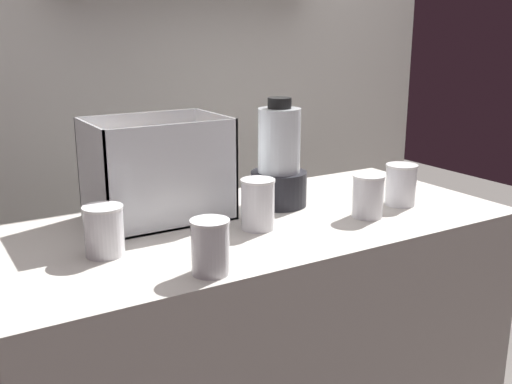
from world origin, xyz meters
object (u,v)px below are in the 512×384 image
at_px(blender_pitcher, 279,163).
at_px(juice_cup_beet_far_right, 401,188).
at_px(juice_cup_mango_left, 210,250).
at_px(juice_cup_carrot_right, 368,198).
at_px(juice_cup_orange_far_left, 104,232).
at_px(carrot_display_bin, 158,187).
at_px(juice_cup_mango_middle, 258,208).

bearing_deg(blender_pitcher, juice_cup_beet_far_right, -30.65).
xyz_separation_m(juice_cup_mango_left, juice_cup_carrot_right, (0.55, 0.13, 0.00)).
bearing_deg(blender_pitcher, juice_cup_orange_far_left, -166.80).
relative_size(carrot_display_bin, juice_cup_carrot_right, 3.05).
bearing_deg(juice_cup_carrot_right, carrot_display_bin, 149.97).
xyz_separation_m(carrot_display_bin, juice_cup_carrot_right, (0.49, -0.28, -0.03)).
distance_m(juice_cup_orange_far_left, juice_cup_beet_far_right, 0.87).
bearing_deg(juice_cup_beet_far_right, blender_pitcher, 149.35).
bearing_deg(juice_cup_beet_far_right, carrot_display_bin, 159.42).
relative_size(carrot_display_bin, blender_pitcher, 1.14).
bearing_deg(juice_cup_mango_middle, blender_pitcher, 42.86).
height_order(carrot_display_bin, juice_cup_carrot_right, carrot_display_bin).
bearing_deg(juice_cup_mango_left, juice_cup_mango_middle, 39.84).
bearing_deg(juice_cup_mango_left, carrot_display_bin, 82.52).
distance_m(juice_cup_orange_far_left, juice_cup_carrot_right, 0.71).
distance_m(juice_cup_mango_middle, juice_cup_carrot_right, 0.32).
bearing_deg(juice_cup_orange_far_left, juice_cup_mango_left, -54.37).
xyz_separation_m(carrot_display_bin, juice_cup_mango_middle, (0.18, -0.22, -0.03)).
bearing_deg(juice_cup_orange_far_left, blender_pitcher, 13.20).
relative_size(juice_cup_mango_middle, juice_cup_beet_far_right, 1.09).
bearing_deg(juice_cup_mango_middle, juice_cup_mango_left, -140.16).
relative_size(carrot_display_bin, juice_cup_mango_middle, 2.73).
relative_size(blender_pitcher, juice_cup_mango_left, 2.66).
distance_m(blender_pitcher, juice_cup_carrot_right, 0.27).
xyz_separation_m(juice_cup_mango_left, juice_cup_mango_middle, (0.24, 0.20, 0.01)).
relative_size(juice_cup_mango_left, juice_cup_mango_middle, 0.90).
distance_m(carrot_display_bin, juice_cup_orange_far_left, 0.29).
bearing_deg(carrot_display_bin, juice_cup_mango_middle, -49.79).
distance_m(juice_cup_mango_left, juice_cup_mango_middle, 0.31).
bearing_deg(juice_cup_mango_middle, carrot_display_bin, 130.21).
bearing_deg(carrot_display_bin, juice_cup_orange_far_left, -137.36).
bearing_deg(juice_cup_mango_middle, juice_cup_orange_far_left, 176.89).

